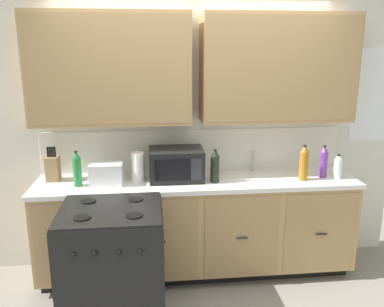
# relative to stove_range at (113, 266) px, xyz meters

# --- Properties ---
(ground_plane) EXTENTS (8.00, 8.00, 0.00)m
(ground_plane) POSITION_rel_stove_range_xyz_m (0.72, 0.33, -0.47)
(ground_plane) COLOR gray
(wall_unit) EXTENTS (4.06, 0.40, 2.54)m
(wall_unit) POSITION_rel_stove_range_xyz_m (0.72, 0.83, 1.20)
(wall_unit) COLOR silver
(wall_unit) RESTS_ON ground_plane
(counter_run) EXTENTS (2.89, 0.64, 0.94)m
(counter_run) POSITION_rel_stove_range_xyz_m (0.72, 0.63, 0.01)
(counter_run) COLOR black
(counter_run) RESTS_ON ground_plane
(stove_range) EXTENTS (0.76, 0.68, 0.95)m
(stove_range) POSITION_rel_stove_range_xyz_m (0.00, 0.00, 0.00)
(stove_range) COLOR black
(stove_range) RESTS_ON ground_plane
(microwave) EXTENTS (0.48, 0.37, 0.28)m
(microwave) POSITION_rel_stove_range_xyz_m (0.53, 0.66, 0.61)
(microwave) COLOR black
(microwave) RESTS_ON counter_run
(toaster) EXTENTS (0.28, 0.18, 0.19)m
(toaster) POSITION_rel_stove_range_xyz_m (-0.08, 0.56, 0.56)
(toaster) COLOR white
(toaster) RESTS_ON counter_run
(knife_block) EXTENTS (0.11, 0.14, 0.31)m
(knife_block) POSITION_rel_stove_range_xyz_m (-0.56, 0.74, 0.58)
(knife_block) COLOR #9C794E
(knife_block) RESTS_ON counter_run
(sink_faucet) EXTENTS (0.02, 0.02, 0.20)m
(sink_faucet) POSITION_rel_stove_range_xyz_m (1.29, 0.84, 0.57)
(sink_faucet) COLOR #B2B5BA
(sink_faucet) RESTS_ON counter_run
(paper_towel_roll) EXTENTS (0.12, 0.12, 0.26)m
(paper_towel_roll) POSITION_rel_stove_range_xyz_m (0.19, 0.64, 0.60)
(paper_towel_roll) COLOR white
(paper_towel_roll) RESTS_ON counter_run
(bottle_violet) EXTENTS (0.08, 0.08, 0.30)m
(bottle_violet) POSITION_rel_stove_range_xyz_m (1.88, 0.58, 0.61)
(bottle_violet) COLOR #663384
(bottle_violet) RESTS_ON counter_run
(bottle_clear) EXTENTS (0.07, 0.07, 0.23)m
(bottle_clear) POSITION_rel_stove_range_xyz_m (1.99, 0.51, 0.58)
(bottle_clear) COLOR silver
(bottle_clear) RESTS_ON counter_run
(bottle_amber) EXTENTS (0.08, 0.08, 0.32)m
(bottle_amber) POSITION_rel_stove_range_xyz_m (1.66, 0.52, 0.62)
(bottle_amber) COLOR #9E6619
(bottle_amber) RESTS_ON counter_run
(bottle_dark) EXTENTS (0.08, 0.08, 0.30)m
(bottle_dark) POSITION_rel_stove_range_xyz_m (0.87, 0.54, 0.61)
(bottle_dark) COLOR black
(bottle_dark) RESTS_ON counter_run
(bottle_green) EXTENTS (0.07, 0.07, 0.31)m
(bottle_green) POSITION_rel_stove_range_xyz_m (-0.32, 0.56, 0.62)
(bottle_green) COLOR #237A38
(bottle_green) RESTS_ON counter_run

